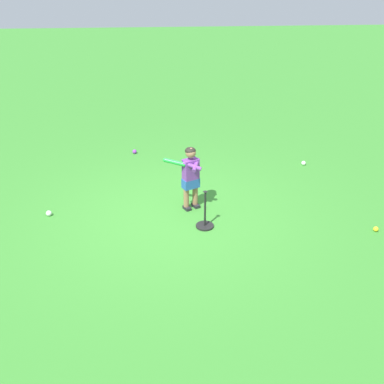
# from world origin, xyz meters

# --- Properties ---
(ground_plane) EXTENTS (40.00, 40.00, 0.00)m
(ground_plane) POSITION_xyz_m (0.00, 0.00, 0.00)
(ground_plane) COLOR #38842D
(child_batter) EXTENTS (0.62, 0.36, 1.08)m
(child_batter) POSITION_xyz_m (-0.30, -0.29, 0.65)
(child_batter) COLOR #232328
(child_batter) RESTS_ON ground
(play_ball_behind_batter) EXTENTS (0.09, 0.09, 0.09)m
(play_ball_behind_batter) POSITION_xyz_m (-2.67, -1.86, 0.04)
(play_ball_behind_batter) COLOR white
(play_ball_behind_batter) RESTS_ON ground
(play_ball_far_right) EXTENTS (0.09, 0.09, 0.09)m
(play_ball_far_right) POSITION_xyz_m (0.72, -2.69, 0.04)
(play_ball_far_right) COLOR purple
(play_ball_far_right) RESTS_ON ground
(play_ball_midfield) EXTENTS (0.08, 0.08, 0.08)m
(play_ball_midfield) POSITION_xyz_m (-3.09, 0.64, 0.04)
(play_ball_midfield) COLOR yellow
(play_ball_midfield) RESTS_ON ground
(play_ball_center_lawn) EXTENTS (0.09, 0.09, 0.09)m
(play_ball_center_lawn) POSITION_xyz_m (2.01, -0.18, 0.05)
(play_ball_center_lawn) COLOR white
(play_ball_center_lawn) RESTS_ON ground
(batting_tee) EXTENTS (0.28, 0.28, 0.62)m
(batting_tee) POSITION_xyz_m (-0.49, 0.33, 0.10)
(batting_tee) COLOR black
(batting_tee) RESTS_ON ground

